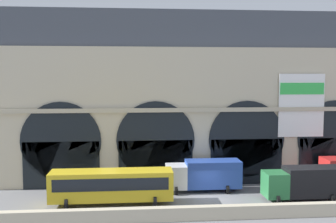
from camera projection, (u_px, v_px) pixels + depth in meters
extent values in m
plane|color=slate|center=(210.00, 200.00, 36.97)|extent=(200.00, 200.00, 0.00)
cube|color=beige|center=(223.00, 212.00, 31.86)|extent=(90.00, 0.70, 1.12)
cube|color=beige|center=(198.00, 115.00, 43.60)|extent=(50.60, 4.67, 14.63)
cube|color=#424751|center=(198.00, 31.00, 43.08)|extent=(50.60, 4.07, 3.94)
cube|color=black|center=(62.00, 165.00, 40.40)|extent=(7.78, 0.20, 4.92)
cylinder|color=black|center=(61.00, 142.00, 40.18)|extent=(8.19, 0.20, 8.19)
cube|color=black|center=(156.00, 163.00, 41.24)|extent=(7.78, 0.20, 4.92)
cylinder|color=black|center=(156.00, 140.00, 41.03)|extent=(8.19, 0.20, 8.19)
cube|color=black|center=(246.00, 162.00, 42.09)|extent=(7.78, 0.20, 4.92)
cylinder|color=black|center=(247.00, 139.00, 41.87)|extent=(8.19, 0.20, 8.19)
cube|color=black|center=(333.00, 160.00, 42.93)|extent=(7.78, 0.20, 4.92)
cylinder|color=black|center=(334.00, 138.00, 42.71)|extent=(8.19, 0.20, 8.19)
cube|color=white|center=(301.00, 105.00, 41.94)|extent=(5.02, 0.12, 6.76)
cube|color=green|center=(302.00, 89.00, 41.71)|extent=(4.82, 0.04, 1.24)
cube|color=#B6AB91|center=(202.00, 110.00, 41.07)|extent=(50.60, 0.50, 0.44)
cube|color=gold|center=(112.00, 185.00, 35.44)|extent=(11.00, 2.50, 2.60)
cube|color=black|center=(111.00, 185.00, 34.15)|extent=(10.12, 0.04, 1.10)
cylinder|color=black|center=(67.00, 204.00, 34.11)|extent=(0.28, 1.00, 1.00)
cylinder|color=black|center=(71.00, 196.00, 36.34)|extent=(0.28, 1.00, 1.00)
cylinder|color=black|center=(155.00, 202.00, 34.78)|extent=(0.28, 1.00, 1.00)
cylinder|color=black|center=(154.00, 194.00, 37.01)|extent=(0.28, 1.00, 1.00)
cube|color=white|center=(176.00, 176.00, 39.40)|extent=(2.00, 2.30, 2.30)
cube|color=#28479E|center=(213.00, 174.00, 39.70)|extent=(5.50, 2.30, 2.70)
cylinder|color=black|center=(176.00, 190.00, 38.46)|extent=(0.28, 0.84, 0.84)
cylinder|color=black|center=(174.00, 185.00, 40.52)|extent=(0.28, 0.84, 0.84)
cylinder|color=black|center=(227.00, 189.00, 38.90)|extent=(0.28, 0.84, 0.84)
cylinder|color=black|center=(223.00, 184.00, 40.96)|extent=(0.28, 0.84, 0.84)
cube|color=#2D7A42|center=(275.00, 184.00, 36.48)|extent=(2.00, 2.30, 2.30)
cube|color=black|center=(314.00, 181.00, 36.78)|extent=(5.50, 2.30, 2.70)
cylinder|color=black|center=(278.00, 200.00, 35.54)|extent=(0.28, 0.84, 0.84)
cylinder|color=black|center=(270.00, 193.00, 37.60)|extent=(0.28, 0.84, 0.84)
cylinder|color=black|center=(332.00, 198.00, 35.99)|extent=(0.28, 0.84, 0.84)
cylinder|color=black|center=(321.00, 192.00, 38.04)|extent=(0.28, 0.84, 0.84)
cylinder|color=black|center=(333.00, 180.00, 42.11)|extent=(0.28, 1.00, 1.00)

